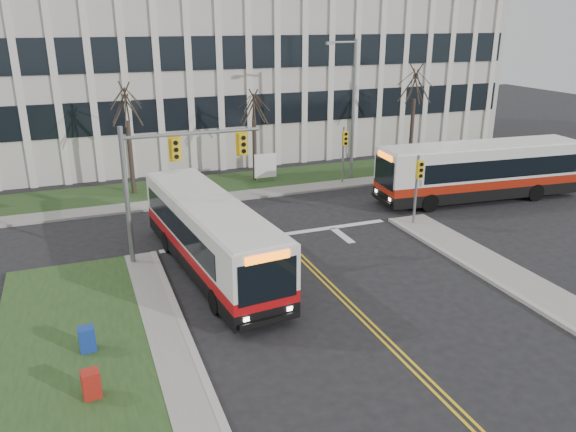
# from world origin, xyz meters

# --- Properties ---
(ground) EXTENTS (120.00, 120.00, 0.00)m
(ground) POSITION_xyz_m (0.00, 0.00, 0.00)
(ground) COLOR black
(ground) RESTS_ON ground
(sidewalk_cross) EXTENTS (44.00, 1.60, 0.14)m
(sidewalk_cross) POSITION_xyz_m (5.00, 15.20, 0.07)
(sidewalk_cross) COLOR #9E9B93
(sidewalk_cross) RESTS_ON ground
(building_lawn) EXTENTS (44.00, 5.00, 0.12)m
(building_lawn) POSITION_xyz_m (5.00, 18.00, 0.06)
(building_lawn) COLOR #27431D
(building_lawn) RESTS_ON ground
(office_building) EXTENTS (40.00, 16.00, 12.00)m
(office_building) POSITION_xyz_m (5.00, 30.00, 6.00)
(office_building) COLOR beige
(office_building) RESTS_ON ground
(mast_arm_signal) EXTENTS (6.11, 0.38, 6.20)m
(mast_arm_signal) POSITION_xyz_m (-5.62, 7.16, 4.26)
(mast_arm_signal) COLOR slate
(mast_arm_signal) RESTS_ON ground
(signal_pole_near) EXTENTS (0.34, 0.39, 3.80)m
(signal_pole_near) POSITION_xyz_m (7.20, 6.90, 2.50)
(signal_pole_near) COLOR slate
(signal_pole_near) RESTS_ON ground
(signal_pole_far) EXTENTS (0.34, 0.39, 3.80)m
(signal_pole_far) POSITION_xyz_m (7.20, 15.40, 2.50)
(signal_pole_far) COLOR slate
(signal_pole_far) RESTS_ON ground
(streetlight) EXTENTS (2.15, 0.25, 9.20)m
(streetlight) POSITION_xyz_m (8.03, 16.20, 5.19)
(streetlight) COLOR slate
(streetlight) RESTS_ON ground
(directory_sign) EXTENTS (1.50, 0.12, 2.00)m
(directory_sign) POSITION_xyz_m (2.50, 17.50, 1.17)
(directory_sign) COLOR slate
(directory_sign) RESTS_ON ground
(tree_left) EXTENTS (1.80, 1.80, 7.70)m
(tree_left) POSITION_xyz_m (-6.00, 18.00, 5.51)
(tree_left) COLOR #42352B
(tree_left) RESTS_ON ground
(tree_mid) EXTENTS (1.80, 1.80, 6.82)m
(tree_mid) POSITION_xyz_m (2.00, 18.20, 4.88)
(tree_mid) COLOR #42352B
(tree_mid) RESTS_ON ground
(tree_right) EXTENTS (1.80, 1.80, 8.25)m
(tree_right) POSITION_xyz_m (14.00, 18.00, 5.91)
(tree_right) COLOR #42352B
(tree_right) RESTS_ON ground
(bus_main) EXTENTS (3.68, 11.84, 3.10)m
(bus_main) POSITION_xyz_m (-4.16, 5.32, 1.55)
(bus_main) COLOR silver
(bus_main) RESTS_ON ground
(bus_cross) EXTENTS (12.76, 3.77, 3.35)m
(bus_cross) POSITION_xyz_m (13.35, 9.50, 1.68)
(bus_cross) COLOR silver
(bus_cross) RESTS_ON ground
(newspaper_box_blue) EXTENTS (0.53, 0.49, 0.95)m
(newspaper_box_blue) POSITION_xyz_m (-9.50, 0.47, 0.47)
(newspaper_box_blue) COLOR navy
(newspaper_box_blue) RESTS_ON ground
(newspaper_box_red) EXTENTS (0.55, 0.51, 0.95)m
(newspaper_box_red) POSITION_xyz_m (-9.50, -2.09, 0.47)
(newspaper_box_red) COLOR #A41D15
(newspaper_box_red) RESTS_ON ground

